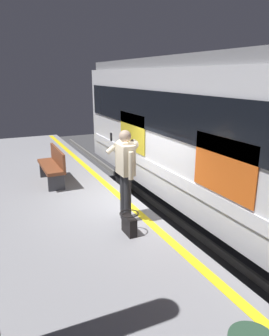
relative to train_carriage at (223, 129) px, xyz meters
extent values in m
plane|color=#3D3D3F|center=(0.25, 1.97, -2.47)|extent=(26.63, 26.63, 0.00)
cube|color=gray|center=(0.25, 3.95, -1.99)|extent=(17.76, 3.98, 0.96)
cube|color=yellow|center=(0.25, 2.27, -1.51)|extent=(17.40, 0.16, 0.01)
cube|color=slate|center=(0.25, 0.71, -2.39)|extent=(23.08, 0.08, 0.16)
cube|color=slate|center=(0.25, -0.72, -2.39)|extent=(23.08, 0.08, 0.16)
cube|color=silver|center=(0.00, -0.01, -0.10)|extent=(10.02, 2.92, 2.84)
cube|color=gray|center=(0.00, -0.01, 1.44)|extent=(9.82, 2.68, 0.24)
cube|color=black|center=(0.00, 1.47, 0.40)|extent=(9.52, 0.03, 0.90)
cube|color=silver|center=(0.00, 1.47, -0.88)|extent=(9.52, 0.03, 0.24)
cube|color=#D85919|center=(-1.75, 1.47, -0.24)|extent=(1.45, 0.02, 0.96)
cube|color=gold|center=(1.75, 1.47, -0.24)|extent=(1.45, 0.02, 0.96)
cylinder|color=black|center=(3.26, 1.16, -1.89)|extent=(0.84, 0.12, 0.84)
cylinder|color=black|center=(3.26, -1.17, -1.89)|extent=(0.84, 0.12, 0.84)
cylinder|color=#262628|center=(-0.54, 2.62, -1.05)|extent=(0.14, 0.14, 0.92)
cylinder|color=#262628|center=(-0.36, 2.62, -1.05)|extent=(0.14, 0.14, 0.92)
cube|color=beige|center=(-0.45, 2.62, -0.31)|extent=(0.40, 0.24, 0.56)
sphere|color=beige|center=(-0.45, 2.46, -0.05)|extent=(0.20, 0.20, 0.20)
sphere|color=beige|center=(-0.45, 2.62, 0.12)|extent=(0.22, 0.22, 0.22)
cylinder|color=beige|center=(-0.70, 2.62, -0.36)|extent=(0.09, 0.09, 0.51)
cylinder|color=beige|center=(-0.22, 2.70, -0.08)|extent=(0.09, 0.42, 0.33)
cube|color=black|center=(-0.22, 2.80, 0.08)|extent=(0.07, 0.02, 0.15)
cube|color=black|center=(-0.99, 2.79, -1.35)|extent=(0.37, 0.14, 0.33)
torus|color=black|center=(-0.99, 2.79, -1.12)|extent=(0.34, 0.34, 0.02)
cube|color=brown|center=(2.31, 3.49, -1.06)|extent=(1.49, 0.44, 0.08)
cube|color=brown|center=(2.31, 3.30, -0.81)|extent=(1.49, 0.06, 0.40)
cube|color=#333338|center=(1.71, 3.49, -1.29)|extent=(0.06, 0.40, 0.45)
cube|color=#333338|center=(2.91, 3.49, -1.29)|extent=(0.06, 0.40, 0.45)
camera|label=1|loc=(-5.54, 4.82, 1.18)|focal=33.62mm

